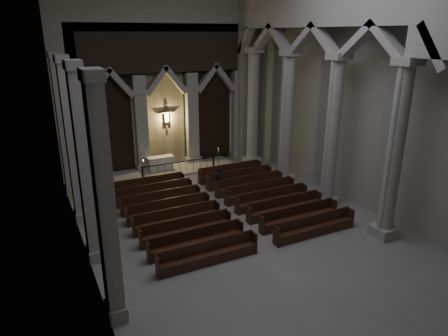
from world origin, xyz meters
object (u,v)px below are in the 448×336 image
at_px(altar, 160,163).
at_px(altar_rail, 179,166).
at_px(candle_stand_right, 219,163).
at_px(worshipper, 220,179).
at_px(candle_stand_left, 144,176).
at_px(pews, 222,206).

relative_size(altar, altar_rail, 0.35).
distance_m(candle_stand_right, worshipper, 3.79).
xyz_separation_m(altar_rail, candle_stand_left, (-2.37, -0.04, -0.27)).
height_order(altar, worshipper, worshipper).
xyz_separation_m(altar, worshipper, (2.17, -4.72, 0.06)).
bearing_deg(altar_rail, worshipper, -68.33).
bearing_deg(altar_rail, candle_stand_left, -178.93).
height_order(candle_stand_left, worshipper, candle_stand_left).
bearing_deg(candle_stand_right, pews, -114.50).
xyz_separation_m(altar, candle_stand_left, (-1.52, -1.43, -0.21)).
xyz_separation_m(altar, candle_stand_right, (3.74, -1.28, -0.20)).
distance_m(altar_rail, candle_stand_left, 2.38).
bearing_deg(candle_stand_left, altar_rail, 1.07).
bearing_deg(candle_stand_right, candle_stand_left, -178.40).
bearing_deg(candle_stand_left, worshipper, -41.67).
distance_m(altar, candle_stand_right, 3.96).
distance_m(altar_rail, pews, 6.26).
distance_m(altar, altar_rail, 1.62).
bearing_deg(worshipper, pews, -117.32).
height_order(altar_rail, pews, altar_rail).
distance_m(pews, worshipper, 3.22).
relative_size(candle_stand_right, pews, 0.15).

